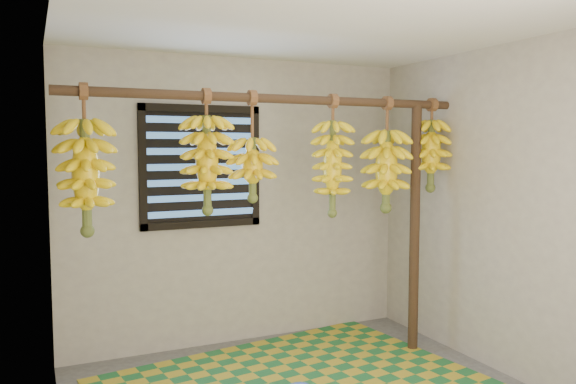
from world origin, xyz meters
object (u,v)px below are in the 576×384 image
banana_bunch_b (207,165)px  banana_bunch_e (386,171)px  banana_bunch_a (86,177)px  support_post (415,229)px  banana_bunch_c (252,169)px  banana_bunch_f (431,155)px  banana_bunch_d (333,168)px

banana_bunch_b → banana_bunch_e: same height
banana_bunch_a → banana_bunch_e: bearing=-0.0°
support_post → banana_bunch_e: size_ratio=2.25×
banana_bunch_c → banana_bunch_e: same height
banana_bunch_b → banana_bunch_c: same height
banana_bunch_c → banana_bunch_e: (1.12, 0.00, -0.03)m
support_post → banana_bunch_f: 0.61m
support_post → banana_bunch_d: size_ratio=2.21×
banana_bunch_c → banana_bunch_e: 1.12m
banana_bunch_f → banana_bunch_d: bearing=180.0°
banana_bunch_d → banana_bunch_e: size_ratio=1.02×
support_post → banana_bunch_a: 2.55m
banana_bunch_a → banana_bunch_d: same height
banana_bunch_d → support_post: bearing=0.0°
banana_bunch_a → banana_bunch_c: 1.10m
support_post → banana_bunch_d: banana_bunch_d is taller
banana_bunch_a → banana_bunch_e: size_ratio=1.05×
banana_bunch_f → banana_bunch_e: bearing=-180.0°
banana_bunch_d → banana_bunch_f: same height
banana_bunch_d → banana_bunch_e: (0.48, -0.00, -0.03)m
banana_bunch_b → banana_bunch_f: (1.88, -0.00, 0.05)m
banana_bunch_a → banana_bunch_e: same height
support_post → banana_bunch_e: 0.55m
banana_bunch_a → banana_bunch_c: size_ratio=1.21×
support_post → banana_bunch_f: (0.15, 0.00, 0.59)m
banana_bunch_a → banana_bunch_f: 2.66m
banana_bunch_c → banana_bunch_b: bearing=180.0°
banana_bunch_b → support_post: bearing=-0.0°
banana_bunch_a → banana_bunch_b: 0.78m
banana_bunch_a → banana_bunch_b: same height
banana_bunch_d → banana_bunch_e: 0.48m
banana_bunch_a → banana_bunch_f: size_ratio=1.25×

